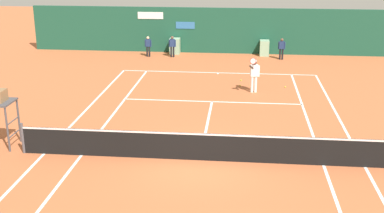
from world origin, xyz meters
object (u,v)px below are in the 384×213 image
at_px(player_on_baseline, 254,73).
at_px(ball_kid_centre_post, 282,47).
at_px(ball_kid_left_post, 148,45).
at_px(ball_kid_right_post, 172,45).
at_px(tennis_ball_by_sideline, 285,87).
at_px(tennis_ball_mid_court, 241,80).
at_px(tennis_ball_near_service_line, 240,85).

height_order(player_on_baseline, ball_kid_centre_post, player_on_baseline).
height_order(player_on_baseline, ball_kid_left_post, player_on_baseline).
relative_size(player_on_baseline, ball_kid_right_post, 1.37).
bearing_deg(tennis_ball_by_sideline, ball_kid_right_post, 135.94).
bearing_deg(tennis_ball_mid_court, tennis_ball_near_service_line, -92.30).
xyz_separation_m(ball_kid_centre_post, ball_kid_left_post, (-8.27, 0.00, -0.02)).
distance_m(player_on_baseline, tennis_ball_mid_court, 2.31).
distance_m(player_on_baseline, tennis_ball_by_sideline, 2.09).
xyz_separation_m(ball_kid_left_post, tennis_ball_mid_court, (5.87, -5.29, -0.70)).
distance_m(ball_kid_right_post, tennis_ball_by_sideline, 9.11).
bearing_deg(ball_kid_left_post, ball_kid_centre_post, -178.48).
distance_m(ball_kid_left_post, tennis_ball_by_sideline, 10.26).
relative_size(ball_kid_left_post, tennis_ball_mid_court, 18.82).
height_order(ball_kid_centre_post, tennis_ball_mid_court, ball_kid_centre_post).
relative_size(tennis_ball_near_service_line, tennis_ball_by_sideline, 1.00).
height_order(ball_kid_centre_post, ball_kid_left_post, ball_kid_centre_post).
bearing_deg(tennis_ball_near_service_line, tennis_ball_by_sideline, -0.65).
bearing_deg(ball_kid_left_post, player_on_baseline, 133.01).
height_order(ball_kid_right_post, ball_kid_left_post, ball_kid_right_post).
xyz_separation_m(ball_kid_right_post, tennis_ball_mid_court, (4.33, -5.29, -0.73)).
distance_m(ball_kid_right_post, tennis_ball_mid_court, 6.88).
distance_m(player_on_baseline, ball_kid_right_post, 8.83).
bearing_deg(ball_kid_centre_post, ball_kid_left_post, 6.92).
bearing_deg(tennis_ball_by_sideline, player_on_baseline, -147.47).
bearing_deg(tennis_ball_mid_court, ball_kid_left_post, 137.96).
distance_m(tennis_ball_mid_court, tennis_ball_near_service_line, 1.00).
bearing_deg(player_on_baseline, tennis_ball_mid_court, -87.06).
bearing_deg(ball_kid_right_post, player_on_baseline, 118.63).
xyz_separation_m(player_on_baseline, ball_kid_centre_post, (1.80, 7.32, -0.20)).
height_order(tennis_ball_near_service_line, tennis_ball_by_sideline, same).
relative_size(tennis_ball_mid_court, tennis_ball_near_service_line, 1.00).
height_order(tennis_ball_mid_court, tennis_ball_near_service_line, same).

